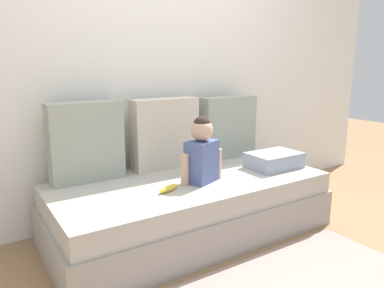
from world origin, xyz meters
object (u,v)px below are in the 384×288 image
throw_pillow_right (227,127)px  banana (168,188)px  toddler (202,151)px  throw_pillow_center (165,133)px  folded_blanket (274,160)px  throw_pillow_left (86,142)px  couch (190,206)px

throw_pillow_right → banana: size_ratio=3.06×
toddler → banana: size_ratio=2.68×
throw_pillow_center → folded_blanket: bearing=-33.9°
throw_pillow_center → folded_blanket: (0.71, -0.47, -0.21)m
throw_pillow_left → throw_pillow_right: (1.22, 0.00, -0.01)m
throw_pillow_right → throw_pillow_center: bearing=180.0°
throw_pillow_center → throw_pillow_left: bearing=180.0°
couch → throw_pillow_right: throw_pillow_right is taller
banana → throw_pillow_right: bearing=30.3°
throw_pillow_right → folded_blanket: bearing=-78.7°
couch → folded_blanket: 0.76m
throw_pillow_left → banana: (0.36, -0.50, -0.25)m
throw_pillow_right → banana: bearing=-149.7°
throw_pillow_left → folded_blanket: 1.42m
banana → folded_blanket: size_ratio=0.42×
throw_pillow_left → toddler: throw_pillow_left is taller
throw_pillow_left → throw_pillow_center: (0.61, 0.00, -0.00)m
throw_pillow_right → folded_blanket: (0.09, -0.47, -0.20)m
throw_pillow_right → folded_blanket: 0.52m
throw_pillow_right → toddler: 0.73m
banana → throw_pillow_center: bearing=63.4°
couch → throw_pillow_right: bearing=30.4°
toddler → folded_blanket: (0.67, -0.02, -0.16)m
throw_pillow_center → folded_blanket: size_ratio=1.34×
toddler → folded_blanket: size_ratio=1.14×
throw_pillow_left → banana: bearing=-54.6°
couch → toddler: bearing=-67.6°
throw_pillow_center → toddler: 0.46m
throw_pillow_center → toddler: (0.04, -0.45, -0.05)m
couch → throw_pillow_left: throw_pillow_left is taller
throw_pillow_left → folded_blanket: size_ratio=1.37×
couch → throw_pillow_center: (0.00, 0.36, 0.48)m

